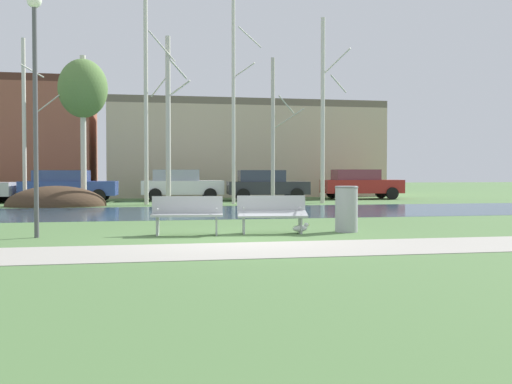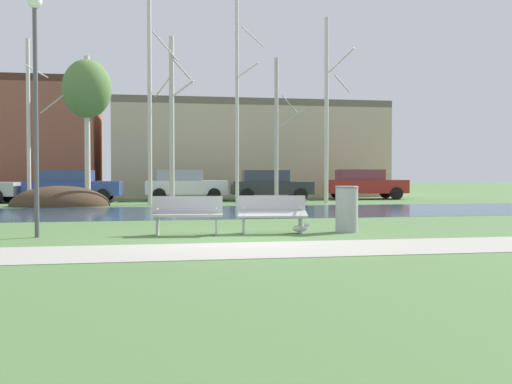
% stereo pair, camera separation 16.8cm
% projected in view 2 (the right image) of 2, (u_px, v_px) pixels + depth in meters
% --- Properties ---
extents(ground_plane, '(120.00, 120.00, 0.00)m').
position_uv_depth(ground_plane, '(194.00, 211.00, 22.89)').
color(ground_plane, '#4C703D').
extents(paved_path_strip, '(60.00, 2.38, 0.01)m').
position_uv_depth(paved_path_strip, '(254.00, 250.00, 11.42)').
color(paved_path_strip, '#9E998E').
rests_on(paved_path_strip, ground).
extents(river_band, '(80.00, 7.39, 0.01)m').
position_uv_depth(river_band, '(196.00, 212.00, 22.34)').
color(river_band, '#284256').
rests_on(river_band, ground).
extents(soil_mound, '(4.13, 2.69, 1.71)m').
position_uv_depth(soil_mound, '(60.00, 206.00, 26.40)').
color(soil_mound, '#423021').
rests_on(soil_mound, ground).
extents(bench_left, '(1.66, 0.77, 0.87)m').
position_uv_depth(bench_left, '(187.00, 214.00, 14.14)').
color(bench_left, '#9EA0A3').
rests_on(bench_left, ground).
extents(bench_right, '(1.66, 0.77, 0.87)m').
position_uv_depth(bench_right, '(272.00, 213.00, 14.51)').
color(bench_right, '#9EA0A3').
rests_on(bench_right, ground).
extents(trash_bin, '(0.56, 0.56, 1.09)m').
position_uv_depth(trash_bin, '(347.00, 208.00, 14.85)').
color(trash_bin, '#999B9E').
rests_on(trash_bin, ground).
extents(seagull, '(0.41, 0.15, 0.25)m').
position_uv_depth(seagull, '(301.00, 228.00, 14.44)').
color(seagull, white).
rests_on(seagull, ground).
extents(streetlamp, '(0.32, 0.32, 5.24)m').
position_uv_depth(streetlamp, '(35.00, 75.00, 13.53)').
color(streetlamp, '#4C4C51').
rests_on(streetlamp, ground).
extents(birch_far_left, '(1.59, 2.35, 7.14)m').
position_uv_depth(birch_far_left, '(29.00, 121.00, 27.03)').
color(birch_far_left, beige).
rests_on(birch_far_left, ground).
extents(birch_left, '(2.14, 2.14, 6.52)m').
position_uv_depth(birch_left, '(87.00, 90.00, 27.59)').
color(birch_left, beige).
rests_on(birch_left, ground).
extents(birch_center_left, '(1.38, 2.27, 9.23)m').
position_uv_depth(birch_center_left, '(150.00, 98.00, 27.56)').
color(birch_center_left, beige).
rests_on(birch_center_left, ground).
extents(birch_center, '(1.09, 1.81, 7.35)m').
position_uv_depth(birch_center, '(172.00, 119.00, 27.53)').
color(birch_center, beige).
rests_on(birch_center, ground).
extents(birch_center_right, '(1.35, 2.23, 9.34)m').
position_uv_depth(birch_center_right, '(238.00, 98.00, 28.14)').
color(birch_center_right, beige).
rests_on(birch_center_right, ground).
extents(birch_right, '(1.51, 2.38, 6.54)m').
position_uv_depth(birch_right, '(277.00, 130.00, 28.21)').
color(birch_right, '#BCB7A8').
rests_on(birch_right, ground).
extents(birch_far_right, '(1.42, 2.40, 8.52)m').
position_uv_depth(birch_far_right, '(327.00, 109.00, 28.94)').
color(birch_far_right, beige).
rests_on(birch_far_right, ground).
extents(parked_sedan_second_blue, '(4.54, 2.31, 1.51)m').
position_uv_depth(parked_sedan_second_blue, '(72.00, 185.00, 30.00)').
color(parked_sedan_second_blue, '#2D4793').
rests_on(parked_sedan_second_blue, ground).
extents(parked_hatch_third_white, '(4.18, 2.35, 1.55)m').
position_uv_depth(parked_hatch_third_white, '(185.00, 184.00, 31.67)').
color(parked_hatch_third_white, silver).
rests_on(parked_hatch_third_white, ground).
extents(parked_wagon_fourth_dark, '(4.14, 2.18, 1.52)m').
position_uv_depth(parked_wagon_fourth_dark, '(270.00, 185.00, 31.54)').
color(parked_wagon_fourth_dark, '#282B30').
rests_on(parked_wagon_fourth_dark, ground).
extents(parked_suv_fifth_red, '(4.28, 2.25, 1.57)m').
position_uv_depth(parked_suv_fifth_red, '(364.00, 184.00, 33.40)').
color(parked_suv_fifth_red, maroon).
rests_on(parked_suv_fifth_red, ground).
extents(building_beige_block, '(16.05, 9.25, 5.60)m').
position_uv_depth(building_beige_block, '(243.00, 151.00, 39.85)').
color(building_beige_block, '#BCAD8E').
rests_on(building_beige_block, ground).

